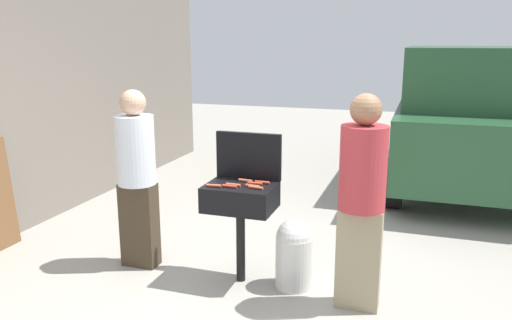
% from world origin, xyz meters
% --- Properties ---
extents(ground_plane, '(24.00, 24.00, 0.00)m').
position_xyz_m(ground_plane, '(0.00, 0.00, 0.00)').
color(ground_plane, '#9E998E').
extents(house_wall_side, '(0.24, 8.00, 2.97)m').
position_xyz_m(house_wall_side, '(-2.94, 1.00, 1.49)').
color(house_wall_side, slate).
rests_on(house_wall_side, ground).
extents(bbq_grill, '(0.60, 0.44, 0.89)m').
position_xyz_m(bbq_grill, '(-0.07, 0.13, 0.75)').
color(bbq_grill, black).
rests_on(bbq_grill, ground).
extents(grill_lid_open, '(0.60, 0.05, 0.42)m').
position_xyz_m(grill_lid_open, '(-0.07, 0.35, 1.10)').
color(grill_lid_open, black).
rests_on(grill_lid_open, bbq_grill).
extents(hot_dog_0, '(0.13, 0.04, 0.03)m').
position_xyz_m(hot_dog_0, '(0.05, 0.09, 0.91)').
color(hot_dog_0, '#B74C33').
rests_on(hot_dog_0, bbq_grill).
extents(hot_dog_1, '(0.13, 0.03, 0.03)m').
position_xyz_m(hot_dog_1, '(-0.11, 0.08, 0.91)').
color(hot_dog_1, '#C6593D').
rests_on(hot_dog_1, bbq_grill).
extents(hot_dog_2, '(0.13, 0.04, 0.03)m').
position_xyz_m(hot_dog_2, '(-0.06, 0.24, 0.91)').
color(hot_dog_2, '#C6593D').
rests_on(hot_dog_2, bbq_grill).
extents(hot_dog_3, '(0.13, 0.03, 0.03)m').
position_xyz_m(hot_dog_3, '(-0.13, 0.03, 0.91)').
color(hot_dog_3, '#AD4228').
rests_on(hot_dog_3, bbq_grill).
extents(hot_dog_4, '(0.13, 0.04, 0.03)m').
position_xyz_m(hot_dog_4, '(-0.26, 0.00, 0.91)').
color(hot_dog_4, '#C6593D').
rests_on(hot_dog_4, bbq_grill).
extents(hot_dog_5, '(0.13, 0.03, 0.03)m').
position_xyz_m(hot_dog_5, '(0.05, 0.18, 0.91)').
color(hot_dog_5, '#AD4228').
rests_on(hot_dog_5, bbq_grill).
extents(hot_dog_6, '(0.13, 0.04, 0.03)m').
position_xyz_m(hot_dog_6, '(0.09, 0.06, 0.91)').
color(hot_dog_6, '#C6593D').
rests_on(hot_dog_6, bbq_grill).
extents(hot_dog_7, '(0.13, 0.03, 0.03)m').
position_xyz_m(hot_dog_7, '(0.10, 0.23, 0.91)').
color(hot_dog_7, '#AD4228').
rests_on(hot_dog_7, bbq_grill).
extents(propane_tank, '(0.32, 0.32, 0.62)m').
position_xyz_m(propane_tank, '(0.41, 0.16, 0.32)').
color(propane_tank, silver).
rests_on(propane_tank, ground).
extents(person_left, '(0.35, 0.35, 1.68)m').
position_xyz_m(person_left, '(-1.10, 0.14, 0.91)').
color(person_left, '#3F3323').
rests_on(person_left, ground).
extents(person_right, '(0.36, 0.36, 1.73)m').
position_xyz_m(person_right, '(0.98, 0.00, 0.94)').
color(person_right, gray).
rests_on(person_right, ground).
extents(parked_minivan, '(2.03, 4.40, 2.02)m').
position_xyz_m(parked_minivan, '(1.99, 4.16, 1.03)').
color(parked_minivan, '#234C2D').
rests_on(parked_minivan, ground).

